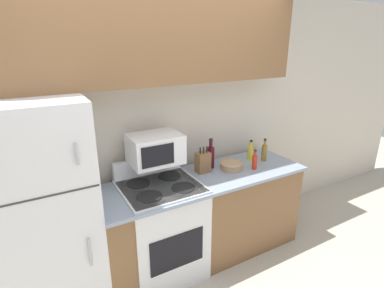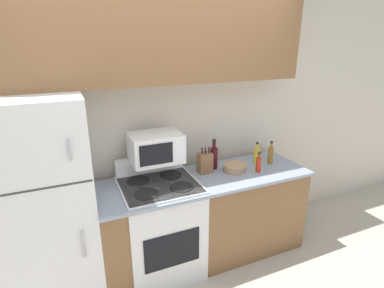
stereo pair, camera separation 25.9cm
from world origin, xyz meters
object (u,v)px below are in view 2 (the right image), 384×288
refrigerator (46,207)px  bottle_hot_sauce (258,164)px  stove (161,227)px  knife_block (205,163)px  bottle_wine_red (214,157)px  bottle_vinegar (271,155)px  bottle_cooking_spray (256,155)px  microwave (156,147)px  bowl (235,167)px

refrigerator → bottle_hot_sauce: bearing=-4.1°
stove → knife_block: size_ratio=4.11×
stove → bottle_wine_red: bottle_wine_red is taller
bottle_vinegar → knife_block: bearing=174.7°
knife_block → bottle_wine_red: size_ratio=0.86×
refrigerator → bottle_vinegar: (2.10, -0.01, 0.11)m
stove → bottle_vinegar: 1.31m
bottle_hot_sauce → bottle_cooking_spray: (0.12, 0.20, 0.01)m
bottle_hot_sauce → bottle_cooking_spray: 0.23m
bottle_vinegar → bottle_cooking_spray: size_ratio=1.09×
refrigerator → stove: (0.90, -0.04, -0.40)m
refrigerator → knife_block: size_ratio=6.71×
bottle_cooking_spray → microwave: bearing=178.8°
refrigerator → bottle_vinegar: 2.10m
bowl → bottle_wine_red: bottle_wine_red is taller
bottle_hot_sauce → bottle_vinegar: bottle_vinegar is taller
bottle_hot_sauce → bottle_wine_red: bearing=145.2°
stove → knife_block: bearing=10.9°
knife_block → bottle_vinegar: knife_block is taller
bottle_wine_red → bowl: bearing=-41.8°
bowl → bottle_wine_red: (-0.16, 0.14, 0.08)m
bottle_wine_red → bottle_hot_sauce: (0.36, -0.25, -0.04)m
refrigerator → bottle_hot_sauce: 1.87m
bowl → bottle_cooking_spray: bearing=16.7°
knife_block → bottle_vinegar: bearing=-5.3°
stove → bottle_wine_red: bearing=13.9°
stove → bottle_vinegar: (1.20, 0.03, 0.51)m
microwave → bottle_hot_sauce: 1.00m
stove → microwave: size_ratio=2.38×
refrigerator → bowl: size_ratio=7.59×
bowl → bottle_hot_sauce: 0.23m
knife_block → bottle_cooking_spray: (0.60, 0.01, -0.01)m
refrigerator → bowl: bearing=-1.0°
microwave → refrigerator: bearing=-174.4°
bowl → bottle_hot_sauce: size_ratio=1.14×
bottle_hot_sauce → stove: bearing=174.4°
knife_block → bottle_vinegar: 0.72m
bottle_hot_sauce → bottle_vinegar: (0.23, 0.12, 0.02)m
knife_block → bottle_cooking_spray: size_ratio=1.17×
stove → knife_block: 0.72m
microwave → knife_block: (0.47, -0.04, -0.21)m
bottle_wine_red → bottle_hot_sauce: bearing=-34.8°
bowl → bottle_vinegar: 0.44m
bottle_wine_red → bottle_cooking_spray: bottle_wine_red is taller
microwave → bottle_cooking_spray: bearing=-1.2°
refrigerator → bottle_cooking_spray: refrigerator is taller
refrigerator → bottle_cooking_spray: 1.99m
bottle_wine_red → bottle_cooking_spray: bearing=-5.3°
stove → bowl: size_ratio=4.65×
refrigerator → bowl: refrigerator is taller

